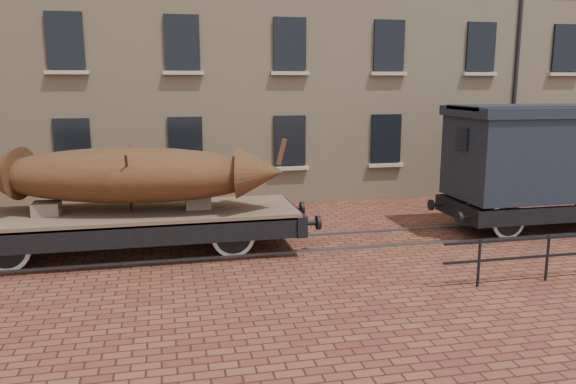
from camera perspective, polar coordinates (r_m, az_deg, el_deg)
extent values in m
plane|color=#54261D|center=(14.64, 0.63, -5.36)|extent=(90.00, 90.00, 0.00)
cube|color=tan|center=(24.65, 2.22, 17.70)|extent=(40.00, 10.00, 14.00)
cube|color=black|center=(18.94, -21.03, 4.44)|extent=(1.10, 0.12, 1.70)
cube|color=#ABA18D|center=(19.00, -20.86, 1.58)|extent=(1.30, 0.18, 0.12)
cube|color=black|center=(18.75, -10.37, 4.94)|extent=(1.10, 0.12, 1.70)
cube|color=#ABA18D|center=(18.81, -10.26, 2.04)|extent=(1.30, 0.18, 0.12)
cube|color=black|center=(19.20, 0.16, 5.25)|extent=(1.10, 0.12, 1.70)
cube|color=#ABA18D|center=(19.27, 0.20, 2.42)|extent=(1.30, 0.18, 0.12)
cube|color=black|center=(20.26, 9.91, 5.39)|extent=(1.10, 0.12, 1.70)
cube|color=#ABA18D|center=(20.32, 9.88, 2.71)|extent=(1.30, 0.18, 0.12)
cube|color=black|center=(21.84, 18.47, 5.39)|extent=(1.10, 0.12, 1.70)
cube|color=#ABA18D|center=(21.89, 18.40, 2.90)|extent=(1.30, 0.18, 0.12)
cube|color=black|center=(23.82, 25.74, 5.29)|extent=(1.10, 0.12, 1.70)
cube|color=#ABA18D|center=(23.87, 25.64, 3.01)|extent=(1.30, 0.18, 0.12)
cube|color=black|center=(18.89, -21.72, 14.12)|extent=(1.10, 0.12, 1.70)
cube|color=#ABA18D|center=(18.79, -21.54, 11.25)|extent=(1.30, 0.18, 0.12)
cube|color=black|center=(18.69, -10.72, 14.73)|extent=(1.10, 0.12, 1.70)
cube|color=#ABA18D|center=(18.59, -10.60, 11.83)|extent=(1.30, 0.18, 0.12)
cube|color=black|center=(19.15, 0.17, 14.82)|extent=(1.10, 0.12, 1.70)
cube|color=#ABA18D|center=(19.05, 0.21, 11.98)|extent=(1.30, 0.18, 0.12)
cube|color=black|center=(20.21, 10.21, 14.46)|extent=(1.10, 0.12, 1.70)
cube|color=#ABA18D|center=(20.12, 10.19, 11.76)|extent=(1.30, 0.18, 0.12)
cube|color=black|center=(21.79, 18.99, 13.78)|extent=(1.10, 0.12, 1.70)
cube|color=#ABA18D|center=(21.70, 18.92, 11.29)|extent=(1.30, 0.18, 0.12)
cube|color=black|center=(23.78, 26.39, 12.97)|extent=(1.10, 0.12, 1.70)
cube|color=#ABA18D|center=(23.70, 26.29, 10.68)|extent=(1.30, 0.18, 0.12)
cylinder|color=black|center=(22.74, 22.65, 17.46)|extent=(0.14, 0.14, 14.00)
cube|color=#59595E|center=(13.96, 1.30, -6.05)|extent=(30.00, 0.08, 0.06)
cube|color=#59595E|center=(15.31, 0.01, -4.51)|extent=(30.00, 0.08, 0.06)
cylinder|color=black|center=(12.22, 18.82, -6.86)|extent=(0.06, 0.06, 1.00)
cylinder|color=black|center=(13.11, 24.85, -6.10)|extent=(0.06, 0.06, 1.00)
cube|color=brown|center=(14.06, -16.23, -2.17)|extent=(8.21, 2.41, 0.13)
cube|color=black|center=(13.04, -16.46, -4.39)|extent=(8.21, 0.18, 0.49)
cube|color=black|center=(15.20, -15.93, -2.19)|extent=(8.21, 0.18, 0.49)
cube|color=black|center=(14.43, 0.32, -2.46)|extent=(0.24, 2.52, 0.49)
cylinder|color=black|center=(13.73, 2.33, -3.17)|extent=(0.38, 0.11, 0.11)
cylinder|color=black|center=(13.77, 3.08, -3.13)|extent=(0.09, 0.35, 0.35)
cylinder|color=black|center=(15.28, 0.75, -1.70)|extent=(0.38, 0.11, 0.11)
cylinder|color=black|center=(15.32, 1.43, -1.66)|extent=(0.09, 0.35, 0.35)
cylinder|color=black|center=(14.57, -26.07, -4.45)|extent=(0.11, 2.08, 0.11)
cylinder|color=silver|center=(13.89, -26.75, -5.22)|extent=(1.05, 0.08, 1.05)
cylinder|color=black|center=(13.89, -26.75, -5.22)|extent=(0.86, 0.11, 0.86)
cube|color=black|center=(13.70, -26.97, -4.32)|extent=(0.99, 0.09, 0.11)
cylinder|color=silver|center=(15.24, -25.46, -3.75)|extent=(1.05, 0.08, 1.05)
cylinder|color=black|center=(15.24, -25.46, -3.75)|extent=(0.86, 0.11, 0.86)
cube|color=black|center=(15.31, -25.44, -2.67)|extent=(0.99, 0.09, 0.11)
cylinder|color=black|center=(14.23, -5.94, -3.71)|extent=(0.11, 2.08, 0.11)
cylinder|color=silver|center=(13.54, -5.58, -4.47)|extent=(1.05, 0.08, 1.05)
cylinder|color=black|center=(13.54, -5.58, -4.47)|extent=(0.86, 0.11, 0.86)
cube|color=black|center=(13.34, -5.53, -3.53)|extent=(0.99, 0.09, 0.11)
cylinder|color=silver|center=(14.92, -6.26, -3.02)|extent=(1.05, 0.08, 1.05)
cylinder|color=black|center=(14.92, -6.26, -3.02)|extent=(0.86, 0.11, 0.86)
cube|color=black|center=(14.99, -6.34, -1.93)|extent=(0.99, 0.09, 0.11)
cube|color=black|center=(14.16, -16.14, -3.85)|extent=(4.38, 0.07, 0.07)
cube|color=gray|center=(14.24, -23.32, -1.57)|extent=(0.60, 0.55, 0.31)
cube|color=gray|center=(14.00, -9.11, -1.00)|extent=(0.60, 0.55, 0.31)
ellipsoid|color=#523118|center=(13.87, -15.79, 1.67)|extent=(6.83, 3.22, 1.31)
cone|color=#523118|center=(13.46, -2.83, 2.04)|extent=(1.34, 1.43, 1.24)
cube|color=#523118|center=(13.39, -0.66, 4.11)|extent=(0.28, 0.18, 0.63)
cylinder|color=#3E281D|center=(13.37, -15.88, 0.76)|extent=(0.06, 1.12, 1.53)
cylinder|color=#3E281D|center=(14.41, -15.66, 1.49)|extent=(0.06, 1.12, 1.53)
cube|color=black|center=(18.62, 23.24, -0.54)|extent=(5.88, 0.16, 0.44)
cube|color=black|center=(16.16, 16.96, -1.77)|extent=(0.22, 2.35, 0.44)
cylinder|color=black|center=(15.28, 16.96, -2.49)|extent=(0.08, 0.31, 0.31)
cylinder|color=black|center=(16.62, 14.32, -1.28)|extent=(0.08, 0.31, 0.31)
cylinder|color=black|center=(16.75, 20.14, -2.28)|extent=(0.10, 1.86, 0.10)
cylinder|color=silver|center=(16.17, 21.50, -2.84)|extent=(0.94, 0.07, 0.94)
cylinder|color=black|center=(16.17, 21.50, -2.84)|extent=(0.77, 0.10, 0.77)
cylinder|color=silver|center=(17.35, 18.87, -1.76)|extent=(0.94, 0.07, 0.94)
cylinder|color=black|center=(17.35, 18.87, -1.76)|extent=(0.77, 0.10, 0.77)
cube|color=black|center=(17.56, 25.63, 3.32)|extent=(5.88, 2.35, 2.25)
cube|color=black|center=(17.46, 25.98, 7.44)|extent=(6.06, 2.49, 0.27)
cube|color=black|center=(17.45, 26.01, 7.79)|extent=(6.06, 1.67, 0.12)
cube|color=black|center=(15.84, 17.30, 5.16)|extent=(0.08, 0.59, 0.59)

